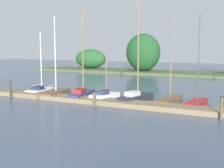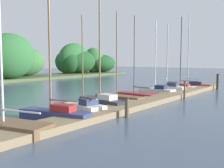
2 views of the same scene
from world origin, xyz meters
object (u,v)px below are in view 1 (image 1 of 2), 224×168
sailboat_4 (137,96)px  mooring_piling_0 (11,89)px  sailboat_3 (105,96)px  mooring_piling_2 (221,108)px  sailboat_0 (41,90)px  sailboat_5 (170,99)px  sailboat_2 (82,93)px  sailboat_6 (197,102)px  mooring_piling_1 (94,99)px  sailboat_1 (55,92)px

sailboat_4 → mooring_piling_0: bearing=116.4°
sailboat_3 → mooring_piling_2: bearing=-95.3°
sailboat_0 → sailboat_5: (12.21, 0.78, -0.02)m
sailboat_3 → sailboat_5: 5.20m
sailboat_0 → sailboat_4: bearing=-94.6°
sailboat_0 → mooring_piling_2: sailboat_0 is taller
sailboat_2 → sailboat_6: (9.46, 0.89, -0.14)m
sailboat_3 → mooring_piling_1: 2.73m
sailboat_4 → mooring_piling_0: sailboat_4 is taller
sailboat_2 → mooring_piling_0: bearing=102.0°
sailboat_1 → sailboat_6: 12.33m
sailboat_0 → sailboat_1: bearing=-107.8°
sailboat_3 → sailboat_4: bearing=-64.8°
sailboat_5 → mooring_piling_2: (4.26, -3.64, 0.40)m
sailboat_5 → mooring_piling_1: (-4.52, -3.86, 0.26)m
sailboat_0 → sailboat_4: sailboat_4 is taller
sailboat_4 → mooring_piling_1: (-1.94, -3.37, 0.09)m
sailboat_3 → sailboat_4: size_ratio=0.71×
sailboat_1 → sailboat_3: 5.11m
sailboat_6 → mooring_piling_0: size_ratio=4.65×
sailboat_3 → mooring_piling_2: 9.64m
sailboat_3 → sailboat_4: sailboat_4 is taller
sailboat_1 → sailboat_3: bearing=-101.8°
sailboat_5 → mooring_piling_1: 5.95m
mooring_piling_2 → sailboat_6: bearing=122.0°
sailboat_5 → sailboat_6: bearing=-94.3°
mooring_piling_2 → mooring_piling_0: bearing=179.8°
sailboat_0 → mooring_piling_2: (16.47, -2.86, 0.38)m
sailboat_0 → mooring_piling_1: size_ratio=5.08×
sailboat_3 → mooring_piling_2: sailboat_3 is taller
sailboat_2 → mooring_piling_2: bearing=-113.1°
sailboat_3 → sailboat_6: sailboat_6 is taller
sailboat_5 → sailboat_6: 2.13m
mooring_piling_0 → mooring_piling_2: (17.44, -0.06, -0.02)m
sailboat_6 → sailboat_3: bearing=101.3°
sailboat_1 → sailboat_4: sailboat_4 is taller
sailboat_6 → mooring_piling_0: 15.67m
sailboat_1 → mooring_piling_0: bearing=116.6°
sailboat_2 → sailboat_4: size_ratio=0.92×
sailboat_2 → sailboat_4: bearing=-93.4°
mooring_piling_0 → sailboat_0: bearing=70.9°
mooring_piling_0 → sailboat_3: bearing=16.4°
sailboat_0 → sailboat_5: sailboat_5 is taller
mooring_piling_2 → sailboat_5: bearing=139.5°
sailboat_2 → mooring_piling_0: sailboat_2 is taller
sailboat_4 → mooring_piling_0: (-10.60, -3.09, 0.25)m
sailboat_0 → mooring_piling_0: sailboat_0 is taller
sailboat_0 → sailboat_3: size_ratio=0.99×
sailboat_2 → mooring_piling_2: sailboat_2 is taller
sailboat_3 → mooring_piling_1: (0.54, -2.67, 0.19)m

